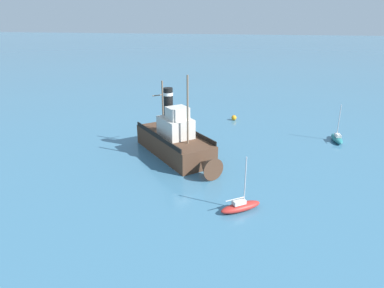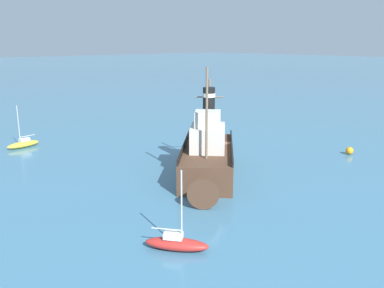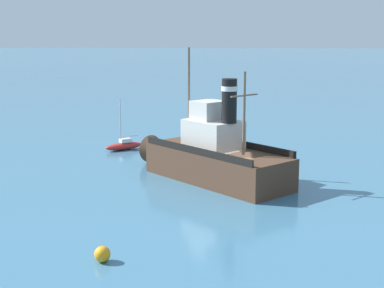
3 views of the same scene
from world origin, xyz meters
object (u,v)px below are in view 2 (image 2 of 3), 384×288
at_px(old_tugboat, 208,156).
at_px(mooring_buoy, 349,151).
at_px(sailboat_yellow, 23,144).
at_px(sailboat_red, 177,243).

relative_size(old_tugboat, mooring_buoy, 15.74).
xyz_separation_m(old_tugboat, sailboat_yellow, (8.58, -21.47, -1.40)).
relative_size(old_tugboat, sailboat_red, 2.61).
height_order(old_tugboat, sailboat_yellow, old_tugboat).
bearing_deg(sailboat_yellow, mooring_buoy, 133.05).
bearing_deg(mooring_buoy, old_tugboat, -17.65).
xyz_separation_m(sailboat_red, mooring_buoy, (-27.13, -3.26, -0.02)).
height_order(sailboat_red, mooring_buoy, sailboat_red).
bearing_deg(old_tugboat, sailboat_yellow, -68.22).
xyz_separation_m(sailboat_yellow, sailboat_red, (2.22, 29.92, 0.00)).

